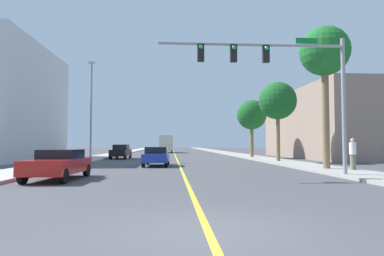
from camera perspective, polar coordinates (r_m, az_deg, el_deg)
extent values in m
plane|color=#47474C|center=(48.34, -2.92, -4.64)|extent=(192.00, 192.00, 0.00)
cube|color=#B2ADA3|center=(49.03, -13.47, -4.45)|extent=(3.01, 168.00, 0.15)
cube|color=#9E9B93|center=(49.29, 7.57, -4.49)|extent=(3.01, 168.00, 0.15)
cube|color=yellow|center=(48.34, -2.92, -4.63)|extent=(0.16, 144.00, 0.01)
cube|color=gray|center=(44.65, 27.34, 0.48)|extent=(17.86, 20.79, 7.76)
cylinder|color=gray|center=(18.13, 24.47, 3.49)|extent=(0.20, 0.20, 6.73)
cylinder|color=gray|center=(17.07, 10.19, 13.81)|extent=(9.15, 0.14, 0.14)
cube|color=black|center=(17.12, 12.49, 12.21)|extent=(0.32, 0.24, 0.84)
sphere|color=green|center=(17.06, 12.61, 13.14)|extent=(0.20, 0.20, 0.20)
cube|color=black|center=(16.76, 7.09, 12.50)|extent=(0.32, 0.24, 0.84)
sphere|color=green|center=(16.69, 7.18, 13.45)|extent=(0.20, 0.20, 0.20)
cube|color=black|center=(16.54, 1.50, 12.69)|extent=(0.32, 0.24, 0.84)
sphere|color=green|center=(16.47, 1.55, 13.65)|extent=(0.20, 0.20, 0.20)
cube|color=#147233|center=(17.98, 18.96, 13.89)|extent=(1.10, 0.04, 0.28)
cylinder|color=gray|center=(31.97, -16.83, 2.68)|extent=(0.16, 0.16, 8.84)
cube|color=beige|center=(32.71, -16.72, 10.67)|extent=(0.56, 0.28, 0.20)
cylinder|color=brown|center=(21.92, 21.83, 3.00)|extent=(0.41, 0.41, 7.18)
sphere|color=#1E6B28|center=(22.55, 21.67, 12.12)|extent=(3.03, 3.03, 3.03)
cone|color=#1E6B28|center=(22.77, 23.91, 11.49)|extent=(0.63, 1.79, 1.32)
cone|color=#1E6B28|center=(23.36, 21.24, 11.09)|extent=(1.58, 0.80, 1.33)
cone|color=#1E6B28|center=(22.80, 19.48, 11.40)|extent=(1.17, 1.17, 1.82)
cone|color=#1E6B28|center=(21.75, 20.42, 12.11)|extent=(1.02, 1.27, 1.39)
cone|color=#1E6B28|center=(21.88, 23.37, 12.07)|extent=(1.59, 0.89, 1.55)
cylinder|color=brown|center=(30.20, 14.46, -0.44)|extent=(0.33, 0.33, 5.27)
sphere|color=#195B23|center=(30.41, 14.40, 4.53)|extent=(3.30, 3.30, 3.30)
cone|color=#195B23|center=(30.69, 16.18, 4.11)|extent=(0.47, 1.55, 1.23)
cone|color=#195B23|center=(31.37, 14.29, 3.94)|extent=(1.71, 0.83, 1.57)
cone|color=#195B23|center=(30.78, 12.70, 4.05)|extent=(1.14, 1.24, 1.69)
cone|color=#195B23|center=(29.62, 13.22, 4.32)|extent=(1.16, 1.54, 1.73)
cone|color=#195B23|center=(29.50, 15.22, 4.37)|extent=(1.75, 0.63, 1.66)
cylinder|color=brown|center=(38.81, 10.17, -1.30)|extent=(0.39, 0.39, 4.82)
sphere|color=#195B23|center=(38.95, 10.14, 2.25)|extent=(3.40, 3.40, 3.40)
cone|color=#195B23|center=(39.29, 11.54, 1.92)|extent=(0.58, 1.64, 1.55)
cone|color=#195B23|center=(39.94, 10.02, 1.84)|extent=(1.70, 0.70, 1.33)
cone|color=#195B23|center=(38.52, 8.76, 1.99)|extent=(0.66, 1.50, 1.45)
cone|color=#195B23|center=(37.99, 10.73, 2.07)|extent=(1.53, 0.63, 1.65)
cube|color=#1E389E|center=(24.80, -6.09, -5.03)|extent=(1.90, 4.23, 0.61)
cube|color=black|center=(24.86, -6.07, -3.77)|extent=(1.62, 2.11, 0.48)
cylinder|color=black|center=(26.41, -7.54, -5.53)|extent=(0.24, 0.65, 0.64)
cylinder|color=black|center=(26.30, -4.14, -5.56)|extent=(0.24, 0.65, 0.64)
cylinder|color=black|center=(23.36, -8.30, -5.90)|extent=(0.24, 0.65, 0.64)
cylinder|color=black|center=(23.23, -4.45, -5.94)|extent=(0.24, 0.65, 0.64)
cube|color=black|center=(37.29, -12.04, -4.14)|extent=(1.87, 4.49, 0.68)
cube|color=black|center=(37.45, -11.98, -3.19)|extent=(1.57, 2.04, 0.54)
cylinder|color=black|center=(35.53, -11.34, -4.77)|extent=(0.24, 0.65, 0.64)
cylinder|color=black|center=(35.81, -13.71, -4.73)|extent=(0.24, 0.65, 0.64)
cylinder|color=black|center=(38.81, -10.50, -4.60)|extent=(0.24, 0.65, 0.64)
cylinder|color=black|center=(39.07, -12.68, -4.57)|extent=(0.24, 0.65, 0.64)
cube|color=red|center=(16.46, -21.85, -5.99)|extent=(2.01, 4.41, 0.63)
cube|color=black|center=(16.75, -21.42, -4.14)|extent=(1.70, 2.00, 0.41)
cylinder|color=black|center=(14.68, -21.03, -7.66)|extent=(0.24, 0.65, 0.64)
cylinder|color=black|center=(15.31, -26.92, -7.34)|extent=(0.24, 0.65, 0.64)
cylinder|color=black|center=(17.77, -17.53, -6.82)|extent=(0.24, 0.65, 0.64)
cylinder|color=black|center=(18.29, -22.55, -6.62)|extent=(0.24, 0.65, 0.64)
cube|color=#194799|center=(65.03, -4.38, -3.04)|extent=(2.41, 2.20, 1.60)
cube|color=beige|center=(61.12, -4.43, -2.56)|extent=(2.41, 5.64, 2.66)
cylinder|color=black|center=(65.07, -5.31, -3.74)|extent=(0.28, 0.90, 0.90)
cylinder|color=black|center=(65.04, -3.46, -3.74)|extent=(0.28, 0.90, 0.90)
cylinder|color=black|center=(59.74, -5.46, -3.83)|extent=(0.28, 0.90, 0.90)
cylinder|color=black|center=(59.71, -3.44, -3.84)|extent=(0.28, 0.90, 0.90)
cylinder|color=#726651|center=(21.28, 25.77, -5.26)|extent=(0.32, 0.32, 0.87)
cylinder|color=silver|center=(21.25, 25.72, -3.15)|extent=(0.38, 0.38, 0.69)
sphere|color=tan|center=(21.25, 25.70, -1.90)|extent=(0.24, 0.24, 0.24)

